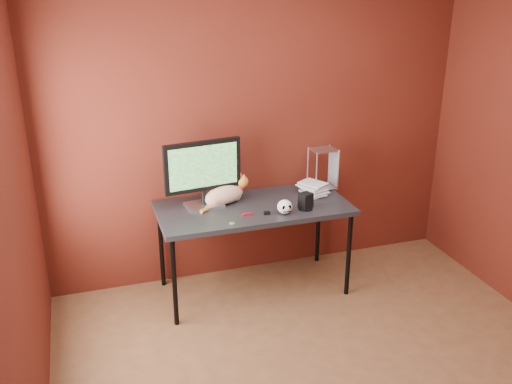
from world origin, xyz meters
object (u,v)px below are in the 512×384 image
object	(u,v)px
monitor	(203,171)
skull_mug	(285,207)
cat	(225,194)
book_stack	(307,133)
desk	(254,212)
speaker	(306,202)

from	to	relation	value
monitor	skull_mug	distance (m)	0.68
cat	book_stack	distance (m)	0.81
desk	book_stack	bearing A→B (deg)	9.75
desk	book_stack	xyz separation A→B (m)	(0.47, 0.08, 0.58)
desk	book_stack	distance (m)	0.75
monitor	cat	distance (m)	0.28
desk	book_stack	size ratio (longest dim) A/B	1.42
skull_mug	monitor	bearing A→B (deg)	150.91
cat	book_stack	bearing A→B (deg)	-18.55
desk	speaker	size ratio (longest dim) A/B	11.50
cat	skull_mug	world-z (taller)	cat
monitor	book_stack	bearing A→B (deg)	-9.20
skull_mug	speaker	xyz separation A→B (m)	(0.18, 0.04, 0.00)
desk	cat	size ratio (longest dim) A/B	3.41
cat	book_stack	xyz separation A→B (m)	(0.67, -0.04, 0.45)
speaker	desk	bearing A→B (deg)	130.37
monitor	speaker	bearing A→B (deg)	-29.06
monitor	skull_mug	xyz separation A→B (m)	(0.55, -0.33, -0.24)
cat	skull_mug	xyz separation A→B (m)	(0.37, -0.34, -0.02)
skull_mug	book_stack	world-z (taller)	book_stack
cat	skull_mug	distance (m)	0.51
monitor	book_stack	distance (m)	0.87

